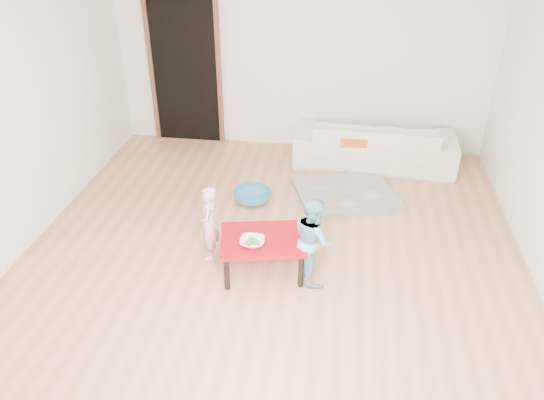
% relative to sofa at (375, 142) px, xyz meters
% --- Properties ---
extents(floor, '(5.00, 5.00, 0.01)m').
position_rel_sofa_xyz_m(floor, '(-1.03, -2.05, -0.30)').
color(floor, '#BB8050').
rests_on(floor, ground).
extents(back_wall, '(5.00, 0.02, 2.60)m').
position_rel_sofa_xyz_m(back_wall, '(-1.03, 0.45, 1.00)').
color(back_wall, white).
rests_on(back_wall, floor).
extents(left_wall, '(0.02, 5.00, 2.60)m').
position_rel_sofa_xyz_m(left_wall, '(-3.53, -2.05, 1.00)').
color(left_wall, white).
rests_on(left_wall, floor).
extents(doorway, '(1.02, 0.08, 2.11)m').
position_rel_sofa_xyz_m(doorway, '(-2.63, 0.43, 0.72)').
color(doorway, brown).
rests_on(doorway, back_wall).
extents(sofa, '(2.10, 0.87, 0.61)m').
position_rel_sofa_xyz_m(sofa, '(0.00, 0.00, 0.00)').
color(sofa, white).
rests_on(sofa, floor).
extents(cushion, '(0.44, 0.40, 0.11)m').
position_rel_sofa_xyz_m(cushion, '(-0.25, -0.23, 0.15)').
color(cushion, '#D66117').
rests_on(cushion, sofa).
extents(red_table, '(0.88, 0.73, 0.39)m').
position_rel_sofa_xyz_m(red_table, '(-1.09, -2.51, -0.11)').
color(red_table, '#9C0810').
rests_on(red_table, floor).
extents(bowl, '(0.23, 0.23, 0.06)m').
position_rel_sofa_xyz_m(bowl, '(-1.16, -2.62, 0.11)').
color(bowl, white).
rests_on(bowl, red_table).
extents(broccoli, '(0.12, 0.12, 0.06)m').
position_rel_sofa_xyz_m(broccoli, '(-1.16, -2.62, 0.11)').
color(broccoli, '#2D5919').
rests_on(broccoli, red_table).
extents(child_pink, '(0.22, 0.31, 0.78)m').
position_rel_sofa_xyz_m(child_pink, '(-1.64, -2.34, 0.08)').
color(child_pink, pink).
rests_on(child_pink, floor).
extents(child_blue, '(0.46, 0.51, 0.86)m').
position_rel_sofa_xyz_m(child_blue, '(-0.62, -2.53, 0.13)').
color(child_blue, '#5799CA').
rests_on(child_blue, floor).
extents(basin, '(0.45, 0.45, 0.14)m').
position_rel_sofa_xyz_m(basin, '(-1.42, -1.23, -0.23)').
color(basin, teal).
rests_on(basin, floor).
extents(blanket, '(1.38, 1.27, 0.06)m').
position_rel_sofa_xyz_m(blanket, '(-0.33, -0.93, -0.27)').
color(blanket, '#A7A193').
rests_on(blanket, floor).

